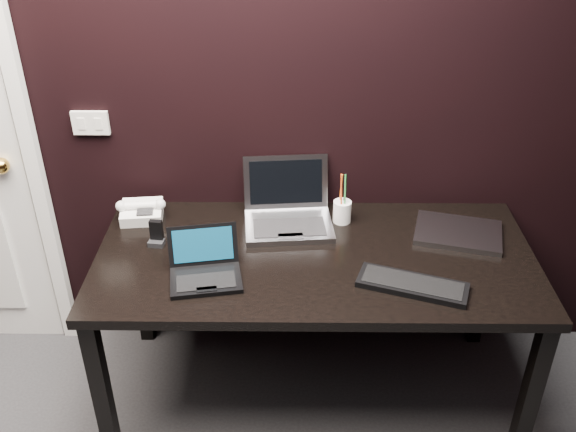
{
  "coord_description": "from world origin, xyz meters",
  "views": [
    {
      "loc": [
        0.21,
        -0.64,
        2.16
      ],
      "look_at": [
        0.19,
        1.35,
        0.94
      ],
      "focal_mm": 40.0,
      "sensor_mm": 36.0,
      "label": 1
    }
  ],
  "objects_px": {
    "pen_cup": "(342,211)",
    "desk": "(315,271)",
    "mobile_phone": "(157,236)",
    "closed_laptop": "(458,233)",
    "silver_laptop": "(288,214)",
    "ext_keyboard": "(412,285)",
    "netbook": "(205,270)",
    "desk_phone": "(142,211)"
  },
  "relations": [
    {
      "from": "silver_laptop",
      "to": "desk_phone",
      "type": "height_order",
      "value": "silver_laptop"
    },
    {
      "from": "silver_laptop",
      "to": "mobile_phone",
      "type": "height_order",
      "value": "silver_laptop"
    },
    {
      "from": "mobile_phone",
      "to": "desk",
      "type": "bearing_deg",
      "value": -6.16
    },
    {
      "from": "netbook",
      "to": "desk_phone",
      "type": "distance_m",
      "value": 0.51
    },
    {
      "from": "closed_laptop",
      "to": "netbook",
      "type": "bearing_deg",
      "value": -163.53
    },
    {
      "from": "mobile_phone",
      "to": "pen_cup",
      "type": "height_order",
      "value": "pen_cup"
    },
    {
      "from": "ext_keyboard",
      "to": "closed_laptop",
      "type": "relative_size",
      "value": 1.06
    },
    {
      "from": "netbook",
      "to": "closed_laptop",
      "type": "xyz_separation_m",
      "value": [
        0.99,
        0.29,
        -0.02
      ]
    },
    {
      "from": "desk",
      "to": "closed_laptop",
      "type": "relative_size",
      "value": 4.35
    },
    {
      "from": "desk",
      "to": "closed_laptop",
      "type": "xyz_separation_m",
      "value": [
        0.58,
        0.14,
        0.09
      ]
    },
    {
      "from": "desk_phone",
      "to": "pen_cup",
      "type": "xyz_separation_m",
      "value": [
        0.84,
        -0.01,
        0.01
      ]
    },
    {
      "from": "silver_laptop",
      "to": "pen_cup",
      "type": "distance_m",
      "value": 0.23
    },
    {
      "from": "netbook",
      "to": "closed_laptop",
      "type": "relative_size",
      "value": 0.75
    },
    {
      "from": "silver_laptop",
      "to": "ext_keyboard",
      "type": "distance_m",
      "value": 0.63
    },
    {
      "from": "desk_phone",
      "to": "closed_laptop",
      "type": "bearing_deg",
      "value": -4.96
    },
    {
      "from": "netbook",
      "to": "desk_phone",
      "type": "bearing_deg",
      "value": 127.79
    },
    {
      "from": "netbook",
      "to": "ext_keyboard",
      "type": "relative_size",
      "value": 0.71
    },
    {
      "from": "netbook",
      "to": "desk_phone",
      "type": "height_order",
      "value": "netbook"
    },
    {
      "from": "pen_cup",
      "to": "desk",
      "type": "bearing_deg",
      "value": -115.54
    },
    {
      "from": "desk",
      "to": "pen_cup",
      "type": "height_order",
      "value": "pen_cup"
    },
    {
      "from": "desk_phone",
      "to": "mobile_phone",
      "type": "distance_m",
      "value": 0.21
    },
    {
      "from": "netbook",
      "to": "silver_laptop",
      "type": "height_order",
      "value": "silver_laptop"
    },
    {
      "from": "closed_laptop",
      "to": "pen_cup",
      "type": "height_order",
      "value": "pen_cup"
    },
    {
      "from": "netbook",
      "to": "closed_laptop",
      "type": "height_order",
      "value": "netbook"
    },
    {
      "from": "closed_laptop",
      "to": "silver_laptop",
      "type": "bearing_deg",
      "value": 173.02
    },
    {
      "from": "silver_laptop",
      "to": "pen_cup",
      "type": "xyz_separation_m",
      "value": [
        0.23,
        0.02,
        0.0
      ]
    },
    {
      "from": "closed_laptop",
      "to": "desk",
      "type": "bearing_deg",
      "value": -166.23
    },
    {
      "from": "netbook",
      "to": "pen_cup",
      "type": "bearing_deg",
      "value": 36.98
    },
    {
      "from": "desk_phone",
      "to": "mobile_phone",
      "type": "relative_size",
      "value": 2.03
    },
    {
      "from": "mobile_phone",
      "to": "netbook",
      "type": "bearing_deg",
      "value": -44.98
    },
    {
      "from": "ext_keyboard",
      "to": "desk",
      "type": "bearing_deg",
      "value": 149.19
    },
    {
      "from": "closed_laptop",
      "to": "desk_phone",
      "type": "xyz_separation_m",
      "value": [
        -1.31,
        0.11,
        0.03
      ]
    },
    {
      "from": "closed_laptop",
      "to": "desk_phone",
      "type": "relative_size",
      "value": 1.85
    },
    {
      "from": "ext_keyboard",
      "to": "mobile_phone",
      "type": "relative_size",
      "value": 3.99
    },
    {
      "from": "desk",
      "to": "netbook",
      "type": "height_order",
      "value": "netbook"
    },
    {
      "from": "ext_keyboard",
      "to": "pen_cup",
      "type": "distance_m",
      "value": 0.51
    },
    {
      "from": "desk_phone",
      "to": "pen_cup",
      "type": "relative_size",
      "value": 0.95
    },
    {
      "from": "desk",
      "to": "ext_keyboard",
      "type": "distance_m",
      "value": 0.41
    },
    {
      "from": "desk_phone",
      "to": "desk",
      "type": "bearing_deg",
      "value": -19.5
    },
    {
      "from": "mobile_phone",
      "to": "pen_cup",
      "type": "distance_m",
      "value": 0.76
    },
    {
      "from": "closed_laptop",
      "to": "pen_cup",
      "type": "relative_size",
      "value": 1.77
    },
    {
      "from": "desk",
      "to": "mobile_phone",
      "type": "distance_m",
      "value": 0.64
    }
  ]
}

